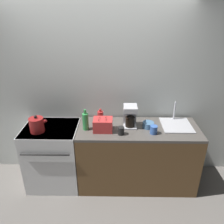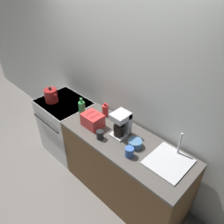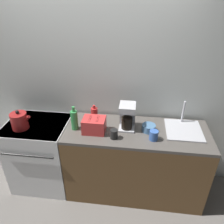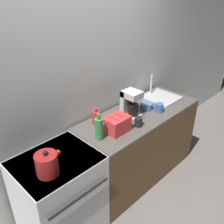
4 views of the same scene
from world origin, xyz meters
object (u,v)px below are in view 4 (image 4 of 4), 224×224
at_px(toaster, 117,124).
at_px(cup_black, 138,122).
at_px(bottle_red, 96,117).
at_px(stove, 60,197).
at_px(bottle_green, 99,129).
at_px(kettle, 47,164).
at_px(cup_blue, 159,108).
at_px(coffee_maker, 130,103).
at_px(bowl, 146,106).

xyz_separation_m(toaster, cup_black, (0.23, -0.10, -0.03)).
distance_m(bottle_red, cup_black, 0.46).
xyz_separation_m(stove, cup_black, (0.95, -0.16, 0.50)).
xyz_separation_m(stove, bottle_green, (0.49, -0.04, 0.57)).
bearing_deg(kettle, bottle_green, 5.87).
xyz_separation_m(kettle, cup_blue, (1.50, -0.03, -0.04)).
height_order(coffee_maker, bowl, coffee_maker).
height_order(kettle, bottle_red, kettle).
distance_m(stove, bottle_green, 0.75).
bearing_deg(stove, kettle, -142.71).
xyz_separation_m(coffee_maker, bottle_red, (-0.41, 0.13, -0.08)).
xyz_separation_m(coffee_maker, cup_blue, (0.29, -0.20, -0.10)).
bearing_deg(bottle_green, cup_black, -14.54).
distance_m(kettle, cup_black, 1.09).
bearing_deg(cup_blue, bowl, 107.37).
relative_size(bottle_green, bowl, 1.88).
xyz_separation_m(toaster, bottle_green, (-0.23, 0.02, 0.04)).
bearing_deg(cup_blue, stove, 174.65).
height_order(stove, bowl, bowl).
relative_size(stove, bowl, 6.08).
relative_size(coffee_maker, bowl, 2.00).
height_order(bottle_green, bowl, bottle_green).
relative_size(stove, bottle_red, 4.97).
bearing_deg(cup_blue, cup_black, -176.16).
bearing_deg(kettle, cup_blue, -1.06).
bearing_deg(bottle_green, coffee_maker, 10.50).
relative_size(cup_blue, bowl, 0.72).
xyz_separation_m(stove, toaster, (0.72, -0.06, 0.53)).
relative_size(stove, cup_blue, 8.49).
bearing_deg(cup_black, bowl, 26.24).
relative_size(cup_blue, cup_black, 1.04).
distance_m(stove, coffee_maker, 1.24).
bearing_deg(bottle_green, bowl, 4.30).
bearing_deg(bottle_green, cup_blue, -5.95).
bearing_deg(coffee_maker, toaster, -159.78).
xyz_separation_m(coffee_maker, bottle_green, (-0.58, -0.11, -0.04)).
bearing_deg(stove, cup_blue, -5.35).
bearing_deg(bottle_red, stove, -163.08).
bearing_deg(bowl, toaster, -171.93).
bearing_deg(stove, cup_black, -9.33).
bearing_deg(cup_black, bottle_green, 165.46).
bearing_deg(toaster, bowl, 8.07).
bearing_deg(toaster, stove, 175.25).
relative_size(toaster, bottle_red, 1.34).
xyz_separation_m(bottle_green, cup_black, (0.46, -0.12, -0.07)).
bearing_deg(bowl, cup_blue, -72.63).
xyz_separation_m(toaster, coffee_maker, (0.36, 0.13, 0.07)).
bearing_deg(bottle_red, toaster, -79.14).
height_order(toaster, cup_blue, toaster).
bearing_deg(cup_blue, coffee_maker, 145.82).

